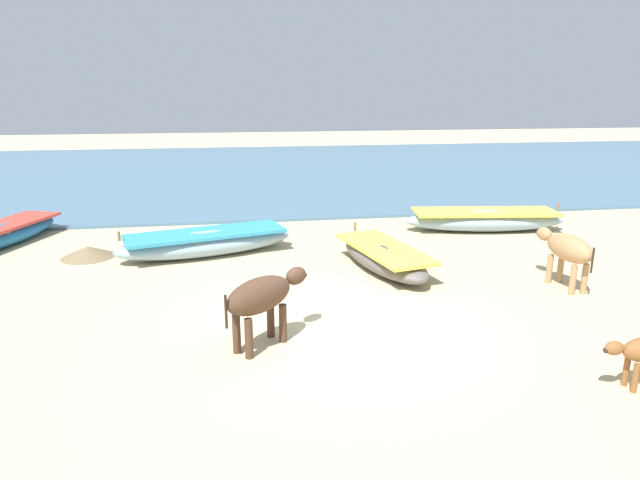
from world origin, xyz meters
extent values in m
plane|color=#CCB789|center=(0.00, 0.00, 0.00)|extent=(80.00, 80.00, 0.00)
cube|color=slate|center=(0.00, 17.05, 0.04)|extent=(60.00, 20.00, 0.08)
ellipsoid|color=#8CA5B7|center=(4.85, 5.25, 0.27)|extent=(4.29, 1.64, 0.54)
cube|color=#EAD84C|center=(4.85, 5.25, 0.50)|extent=(3.79, 1.56, 0.07)
cube|color=olive|center=(5.16, 5.21, 0.42)|extent=(0.24, 0.95, 0.04)
cylinder|color=olive|center=(6.76, 5.00, 0.64)|extent=(0.06, 0.06, 0.20)
ellipsoid|color=#8CA5B7|center=(-2.26, 4.16, 0.27)|extent=(4.10, 2.13, 0.54)
cube|color=#3399BF|center=(-2.26, 4.16, 0.50)|extent=(3.64, 1.98, 0.07)
cube|color=olive|center=(-2.54, 4.08, 0.42)|extent=(0.37, 0.94, 0.04)
cylinder|color=olive|center=(-4.01, 3.67, 0.64)|extent=(0.06, 0.06, 0.20)
ellipsoid|color=#1E669E|center=(-7.08, 5.74, 0.25)|extent=(2.17, 3.63, 0.50)
cube|color=#CC3F33|center=(-7.08, 5.74, 0.46)|extent=(2.01, 3.23, 0.07)
ellipsoid|color=#5B5651|center=(1.37, 2.50, 0.25)|extent=(1.65, 3.17, 0.50)
cube|color=#EAD84C|center=(1.37, 2.50, 0.46)|extent=(1.55, 2.81, 0.07)
cube|color=olive|center=(1.33, 2.72, 0.38)|extent=(0.87, 0.31, 0.04)
cylinder|color=olive|center=(1.07, 3.85, 0.60)|extent=(0.06, 0.06, 0.20)
ellipsoid|color=tan|center=(4.45, 0.94, 0.77)|extent=(0.56, 1.17, 0.49)
ellipsoid|color=tan|center=(4.38, 1.68, 0.86)|extent=(0.26, 0.39, 0.27)
sphere|color=#2D2119|center=(4.36, 1.84, 0.82)|extent=(0.11, 0.11, 0.10)
cylinder|color=tan|center=(4.30, 1.25, 0.28)|extent=(0.11, 0.11, 0.56)
cylinder|color=tan|center=(4.54, 1.28, 0.28)|extent=(0.11, 0.11, 0.56)
cylinder|color=tan|center=(4.36, 0.60, 0.28)|extent=(0.11, 0.11, 0.56)
cylinder|color=tan|center=(4.61, 0.62, 0.28)|extent=(0.11, 0.11, 0.56)
cylinder|color=#2D2119|center=(4.51, 0.34, 0.72)|extent=(0.04, 0.04, 0.46)
ellipsoid|color=brown|center=(2.86, -2.49, 0.57)|extent=(0.25, 0.15, 0.18)
sphere|color=#2D2119|center=(2.75, -2.49, 0.55)|extent=(0.07, 0.07, 0.07)
cylinder|color=brown|center=(3.15, -2.57, 0.19)|extent=(0.08, 0.08, 0.38)
cylinder|color=brown|center=(3.15, -2.41, 0.19)|extent=(0.08, 0.08, 0.38)
ellipsoid|color=#4C3323|center=(-1.32, -0.61, 0.80)|extent=(1.18, 1.11, 0.51)
ellipsoid|color=#4C3323|center=(-0.73, -0.10, 0.88)|extent=(0.44, 0.42, 0.27)
sphere|color=#2D2119|center=(-0.61, 0.01, 0.85)|extent=(0.15, 0.15, 0.11)
cylinder|color=#4C3323|center=(-1.14, -0.29, 0.29)|extent=(0.12, 0.12, 0.58)
cylinder|color=#4C3323|center=(-0.98, -0.48, 0.29)|extent=(0.12, 0.12, 0.58)
cylinder|color=#4C3323|center=(-1.65, -0.73, 0.29)|extent=(0.12, 0.12, 0.58)
cylinder|color=#4C3323|center=(-1.49, -0.92, 0.29)|extent=(0.12, 0.12, 0.58)
cylinder|color=#2D2119|center=(-1.78, -1.01, 0.74)|extent=(0.04, 0.04, 0.48)
cone|color=#7A6647|center=(-4.84, 4.40, 0.13)|extent=(1.50, 1.50, 0.25)
camera|label=1|loc=(-1.62, -7.91, 3.61)|focal=30.90mm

